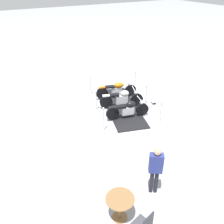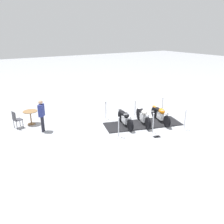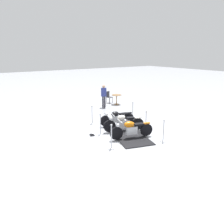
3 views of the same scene
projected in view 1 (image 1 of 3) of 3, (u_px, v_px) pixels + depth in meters
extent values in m
plane|color=#A8AAB2|center=(121.00, 107.00, 12.13)|extent=(80.00, 80.00, 0.00)
cube|color=black|center=(121.00, 107.00, 12.12)|extent=(4.55, 2.63, 0.04)
cylinder|color=black|center=(142.00, 109.00, 11.24)|extent=(0.27, 0.62, 0.61)
cylinder|color=black|center=(113.00, 114.00, 10.90)|extent=(0.27, 0.62, 0.61)
cube|color=silver|center=(128.00, 111.00, 11.05)|extent=(0.36, 0.61, 0.37)
ellipsoid|color=black|center=(131.00, 104.00, 10.92)|extent=(0.39, 0.51, 0.29)
cube|color=black|center=(120.00, 107.00, 10.82)|extent=(0.38, 0.59, 0.08)
cube|color=black|center=(113.00, 107.00, 10.73)|extent=(0.23, 0.36, 0.06)
cylinder|color=silver|center=(141.00, 105.00, 11.09)|extent=(0.14, 0.30, 0.52)
cylinder|color=silver|center=(140.00, 99.00, 10.91)|extent=(0.62, 0.18, 0.04)
sphere|color=silver|center=(141.00, 102.00, 11.04)|extent=(0.18, 0.18, 0.18)
cylinder|color=black|center=(137.00, 100.00, 12.06)|extent=(0.34, 0.64, 0.64)
cylinder|color=black|center=(106.00, 102.00, 11.84)|extent=(0.34, 0.64, 0.64)
cube|color=silver|center=(122.00, 100.00, 11.91)|extent=(0.41, 0.62, 0.43)
ellipsoid|color=silver|center=(125.00, 93.00, 11.76)|extent=(0.42, 0.50, 0.29)
cube|color=black|center=(115.00, 95.00, 11.72)|extent=(0.39, 0.48, 0.08)
cube|color=silver|center=(106.00, 96.00, 11.66)|extent=(0.26, 0.38, 0.06)
cylinder|color=silver|center=(135.00, 95.00, 11.91)|extent=(0.18, 0.33, 0.54)
cylinder|color=silver|center=(134.00, 89.00, 11.73)|extent=(0.69, 0.28, 0.04)
sphere|color=silver|center=(136.00, 93.00, 11.85)|extent=(0.18, 0.18, 0.18)
cylinder|color=black|center=(130.00, 90.00, 13.00)|extent=(0.28, 0.64, 0.64)
cylinder|color=black|center=(102.00, 93.00, 12.68)|extent=(0.28, 0.64, 0.64)
cube|color=silver|center=(116.00, 91.00, 12.81)|extent=(0.33, 0.57, 0.40)
ellipsoid|color=#D16B0F|center=(119.00, 85.00, 12.67)|extent=(0.43, 0.58, 0.30)
cube|color=black|center=(110.00, 87.00, 12.59)|extent=(0.39, 0.55, 0.08)
cube|color=#D16B0F|center=(102.00, 87.00, 12.50)|extent=(0.22, 0.37, 0.06)
cylinder|color=silver|center=(129.00, 86.00, 12.84)|extent=(0.15, 0.31, 0.54)
cylinder|color=silver|center=(128.00, 80.00, 12.66)|extent=(0.63, 0.21, 0.04)
sphere|color=silver|center=(130.00, 84.00, 12.78)|extent=(0.18, 0.18, 0.18)
cylinder|color=silver|center=(91.00, 94.00, 13.41)|extent=(0.32, 0.32, 0.03)
cylinder|color=silver|center=(90.00, 86.00, 13.15)|extent=(0.05, 0.05, 0.99)
sphere|color=silver|center=(90.00, 77.00, 12.88)|extent=(0.09, 0.09, 0.09)
cylinder|color=silver|center=(96.00, 110.00, 11.87)|extent=(0.32, 0.32, 0.03)
cylinder|color=silver|center=(96.00, 101.00, 11.62)|extent=(0.05, 0.05, 0.95)
sphere|color=silver|center=(96.00, 92.00, 11.36)|extent=(0.09, 0.09, 0.09)
cylinder|color=silver|center=(145.00, 104.00, 12.38)|extent=(0.32, 0.32, 0.03)
cylinder|color=silver|center=(146.00, 95.00, 12.12)|extent=(0.05, 0.05, 1.01)
sphere|color=silver|center=(147.00, 85.00, 11.84)|extent=(0.09, 0.09, 0.09)
cylinder|color=silver|center=(159.00, 123.00, 10.85)|extent=(0.35, 0.35, 0.03)
cylinder|color=silver|center=(161.00, 113.00, 10.59)|extent=(0.05, 0.05, 0.99)
sphere|color=silver|center=(162.00, 103.00, 10.32)|extent=(0.09, 0.09, 0.09)
cylinder|color=silver|center=(134.00, 89.00, 13.92)|extent=(0.36, 0.36, 0.03)
cylinder|color=silver|center=(135.00, 81.00, 13.66)|extent=(0.05, 0.05, 1.01)
sphere|color=silver|center=(135.00, 72.00, 13.38)|extent=(0.09, 0.09, 0.09)
cylinder|color=silver|center=(104.00, 130.00, 10.33)|extent=(0.30, 0.30, 0.03)
cylinder|color=silver|center=(104.00, 120.00, 10.06)|extent=(0.05, 0.05, 1.04)
sphere|color=silver|center=(103.00, 108.00, 9.78)|extent=(0.09, 0.09, 0.09)
cube|color=#333338|center=(153.00, 103.00, 12.49)|extent=(0.39, 0.29, 0.02)
cube|color=white|center=(154.00, 101.00, 12.43)|extent=(0.37, 0.30, 0.10)
cylinder|color=olive|center=(120.00, 217.00, 6.69)|extent=(0.43, 0.43, 0.02)
cylinder|color=olive|center=(120.00, 208.00, 6.50)|extent=(0.07, 0.07, 0.73)
cylinder|color=olive|center=(120.00, 199.00, 6.30)|extent=(0.78, 0.78, 0.03)
cylinder|color=#2D2D33|center=(140.00, 221.00, 6.32)|extent=(0.03, 0.03, 0.46)
cube|color=#3F3F47|center=(141.00, 224.00, 5.99)|extent=(0.49, 0.49, 0.04)
cube|color=#2D2D33|center=(148.00, 222.00, 5.75)|extent=(0.13, 0.39, 0.46)
cylinder|color=#23232D|center=(151.00, 181.00, 7.27)|extent=(0.12, 0.12, 0.86)
cylinder|color=#23232D|center=(156.00, 182.00, 7.26)|extent=(0.12, 0.12, 0.86)
cube|color=navy|center=(156.00, 163.00, 6.89)|extent=(0.41, 0.45, 0.63)
sphere|color=tan|center=(158.00, 152.00, 6.67)|extent=(0.22, 0.22, 0.22)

